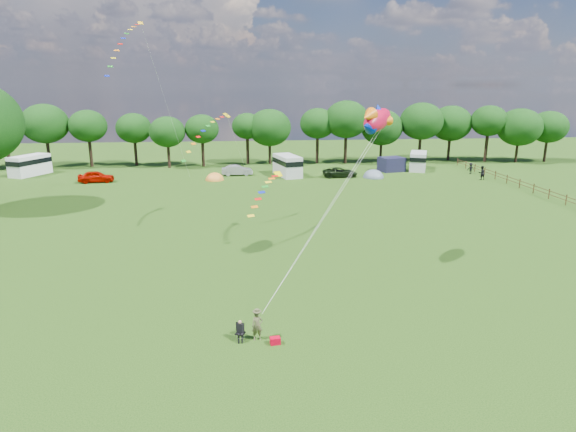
{
  "coord_description": "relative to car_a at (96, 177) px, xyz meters",
  "views": [
    {
      "loc": [
        -3.14,
        -23.59,
        12.67
      ],
      "look_at": [
        0.0,
        8.0,
        4.0
      ],
      "focal_mm": 30.0,
      "sensor_mm": 36.0,
      "label": 1
    }
  ],
  "objects": [
    {
      "name": "fish_kite",
      "position": [
        28.34,
        -34.21,
        9.64
      ],
      "size": [
        3.37,
        3.79,
        2.16
      ],
      "rotation": [
        0.0,
        -0.21,
        0.89
      ],
      "color": "#BB0A2B",
      "rests_on": "ground"
    },
    {
      "name": "streamer_kite_a",
      "position": [
        8.03,
        -12.16,
        16.4
      ],
      "size": [
        3.29,
        5.42,
        5.74
      ],
      "rotation": [
        0.0,
        0.0,
        0.38
      ],
      "color": "yellow",
      "rests_on": "ground"
    },
    {
      "name": "tent_greyblue",
      "position": [
        38.06,
        -0.21,
        -0.76
      ],
      "size": [
        2.97,
        3.25,
        2.21
      ],
      "color": "slate",
      "rests_on": "ground"
    },
    {
      "name": "campervan_d",
      "position": [
        46.56,
        5.34,
        0.68
      ],
      "size": [
        4.28,
        6.03,
        2.72
      ],
      "rotation": [
        0.0,
        0.0,
        1.18
      ],
      "color": "silver",
      "rests_on": "ground"
    },
    {
      "name": "tree_line",
      "position": [
        27.81,
        12.74,
        5.57
      ],
      "size": [
        102.98,
        10.98,
        10.27
      ],
      "color": "black",
      "rests_on": "ground"
    },
    {
      "name": "tent_orange",
      "position": [
        15.75,
        0.08,
        -0.76
      ],
      "size": [
        2.57,
        2.82,
        2.01
      ],
      "color": "orange",
      "rests_on": "ground"
    },
    {
      "name": "ground_plane",
      "position": [
        22.5,
        -42.25,
        -0.78
      ],
      "size": [
        180.0,
        180.0,
        0.0
      ],
      "primitive_type": "plane",
      "color": "black",
      "rests_on": "ground"
    },
    {
      "name": "streamer_kite_b",
      "position": [
        16.68,
        -22.29,
        8.11
      ],
      "size": [
        4.25,
        4.75,
        3.82
      ],
      "rotation": [
        0.0,
        0.0,
        1.07
      ],
      "color": "gold",
      "rests_on": "ground"
    },
    {
      "name": "car_a",
      "position": [
        0.0,
        0.0,
        0.0
      ],
      "size": [
        4.83,
        2.29,
        1.56
      ],
      "primitive_type": "imported",
      "rotation": [
        0.0,
        0.0,
        1.67
      ],
      "color": "#AC0C00",
      "rests_on": "ground"
    },
    {
      "name": "fence",
      "position": [
        54.5,
        -7.75,
        -0.08
      ],
      "size": [
        0.12,
        33.12,
        1.2
      ],
      "color": "#472D19",
      "rests_on": "ground"
    },
    {
      "name": "car_b",
      "position": [
        18.84,
        3.41,
        -0.05
      ],
      "size": [
        4.21,
        1.72,
        1.46
      ],
      "primitive_type": "imported",
      "rotation": [
        0.0,
        0.0,
        1.61
      ],
      "color": "gray",
      "rests_on": "ground"
    },
    {
      "name": "walker_b",
      "position": [
        52.98,
        1.05,
        0.04
      ],
      "size": [
        1.12,
        0.63,
        1.65
      ],
      "primitive_type": "imported",
      "rotation": [
        0.0,
        0.0,
        3.27
      ],
      "color": "black",
      "rests_on": "ground"
    },
    {
      "name": "car_d",
      "position": [
        33.4,
        0.58,
        -0.1
      ],
      "size": [
        4.97,
        2.25,
        1.36
      ],
      "primitive_type": "imported",
      "rotation": [
        0.0,
        0.0,
        1.57
      ],
      "color": "black",
      "rests_on": "ground"
    },
    {
      "name": "awning_navy",
      "position": [
        42.13,
        4.59,
        0.28
      ],
      "size": [
        3.97,
        3.51,
        2.12
      ],
      "primitive_type": "cube",
      "rotation": [
        0.0,
        0.0,
        0.25
      ],
      "color": "#1C1A39",
      "rests_on": "ground"
    },
    {
      "name": "campervan_a",
      "position": [
        -10.99,
        6.46,
        0.77
      ],
      "size": [
        4.71,
        6.4,
        2.89
      ],
      "rotation": [
        0.0,
        0.0,
        1.15
      ],
      "color": "white",
      "rests_on": "ground"
    },
    {
      "name": "campervan_c",
      "position": [
        26.05,
        2.36,
        0.81
      ],
      "size": [
        3.96,
        6.46,
        2.95
      ],
      "rotation": [
        0.0,
        0.0,
        1.82
      ],
      "color": "silver",
      "rests_on": "ground"
    },
    {
      "name": "camp_chair",
      "position": [
        19.12,
        -43.52,
        -0.11
      ],
      "size": [
        0.59,
        0.61,
        1.13
      ],
      "rotation": [
        0.0,
        0.0,
        -0.41
      ],
      "color": "#99999E",
      "rests_on": "ground"
    },
    {
      "name": "streamer_kite_c",
      "position": [
        21.56,
        -26.41,
        3.65
      ],
      "size": [
        3.24,
        4.93,
        2.83
      ],
      "rotation": [
        0.0,
        0.0,
        0.46
      ],
      "color": "#F0E300",
      "rests_on": "ground"
    },
    {
      "name": "kite_bag",
      "position": [
        20.87,
        -44.11,
        -0.6
      ],
      "size": [
        0.55,
        0.4,
        0.37
      ],
      "primitive_type": "cube",
      "rotation": [
        0.0,
        0.0,
        0.12
      ],
      "color": "#C5001A",
      "rests_on": "ground"
    },
    {
      "name": "kite_flyer",
      "position": [
        19.99,
        -43.58,
        0.0
      ],
      "size": [
        0.62,
        0.45,
        1.56
      ],
      "primitive_type": "imported",
      "rotation": [
        0.0,
        0.0,
        0.14
      ],
      "color": "#4C4C2E",
      "rests_on": "ground"
    },
    {
      "name": "walker_a",
      "position": [
        52.42,
        -3.34,
        0.19
      ],
      "size": [
        1.0,
        0.69,
        1.94
      ],
      "primitive_type": "imported",
      "rotation": [
        0.0,
        0.0,
        3.26
      ],
      "color": "black",
      "rests_on": "ground"
    }
  ]
}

